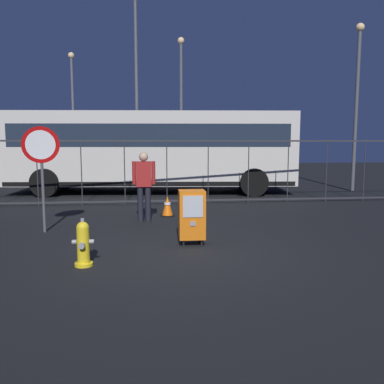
% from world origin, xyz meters
% --- Properties ---
extents(ground_plane, '(60.00, 60.00, 0.00)m').
position_xyz_m(ground_plane, '(0.00, 0.00, 0.00)').
color(ground_plane, black).
extents(fire_hydrant, '(0.33, 0.32, 0.75)m').
position_xyz_m(fire_hydrant, '(-1.59, -0.65, 0.35)').
color(fire_hydrant, yellow).
rests_on(fire_hydrant, ground_plane).
extents(newspaper_box_primary, '(0.48, 0.42, 1.02)m').
position_xyz_m(newspaper_box_primary, '(0.22, 0.48, 0.57)').
color(newspaper_box_primary, black).
rests_on(newspaper_box_primary, ground_plane).
extents(stop_sign, '(0.71, 0.31, 2.23)m').
position_xyz_m(stop_sign, '(-2.78, 1.85, 1.60)').
color(stop_sign, '#4C4F54').
rests_on(stop_sign, ground_plane).
extents(pedestrian, '(0.55, 0.22, 1.67)m').
position_xyz_m(pedestrian, '(-0.68, 2.79, 0.95)').
color(pedestrian, black).
rests_on(pedestrian, ground_plane).
extents(traffic_cone, '(0.36, 0.36, 0.53)m').
position_xyz_m(traffic_cone, '(-0.09, 3.46, 0.26)').
color(traffic_cone, black).
rests_on(traffic_cone, ground_plane).
extents(fence_barrier, '(18.03, 0.04, 2.00)m').
position_xyz_m(fence_barrier, '(-0.00, 5.53, 1.02)').
color(fence_barrier, '#2D2D33').
rests_on(fence_barrier, ground_plane).
extents(bus_near, '(10.68, 3.50, 3.00)m').
position_xyz_m(bus_near, '(-0.41, 8.53, 1.71)').
color(bus_near, beige).
rests_on(bus_near, ground_plane).
extents(bus_far, '(10.64, 3.33, 3.00)m').
position_xyz_m(bus_far, '(-1.63, 13.26, 1.71)').
color(bus_far, beige).
rests_on(bus_far, ground_plane).
extents(street_light_near_left, '(0.32, 0.32, 8.00)m').
position_xyz_m(street_light_near_left, '(-1.01, 10.64, 4.57)').
color(street_light_near_left, '#4C4F54').
rests_on(street_light_near_left, ground_plane).
extents(street_light_near_right, '(0.32, 0.32, 6.80)m').
position_xyz_m(street_light_near_right, '(1.04, 12.61, 3.96)').
color(street_light_near_right, '#4C4F54').
rests_on(street_light_near_right, ground_plane).
extents(street_light_far_left, '(0.32, 0.32, 6.36)m').
position_xyz_m(street_light_far_left, '(7.43, 8.10, 3.73)').
color(street_light_far_left, '#4C4F54').
rests_on(street_light_far_left, ground_plane).
extents(street_light_far_right, '(0.32, 0.32, 6.55)m').
position_xyz_m(street_light_far_right, '(-4.45, 15.21, 3.82)').
color(street_light_far_right, '#4C4F54').
rests_on(street_light_far_right, ground_plane).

